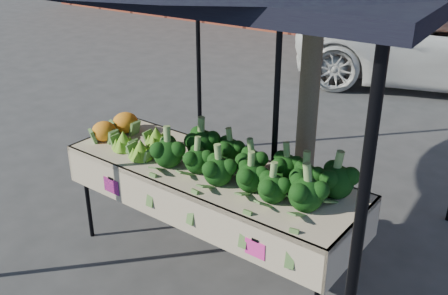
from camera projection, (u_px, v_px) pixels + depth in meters
ground at (198, 251)px, 4.49m from camera, size 90.00×90.00×0.00m
table at (210, 219)px, 4.12m from camera, size 2.45×0.97×0.90m
canopy at (241, 98)px, 3.97m from camera, size 3.16×3.16×2.74m
broccoli_heap at (248, 161)px, 3.73m from camera, size 1.49×0.59×0.28m
romanesco_cluster at (141, 137)px, 4.20m from camera, size 0.45×0.49×0.22m
cauliflower_pair at (115, 125)px, 4.45m from camera, size 0.25×0.45×0.20m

